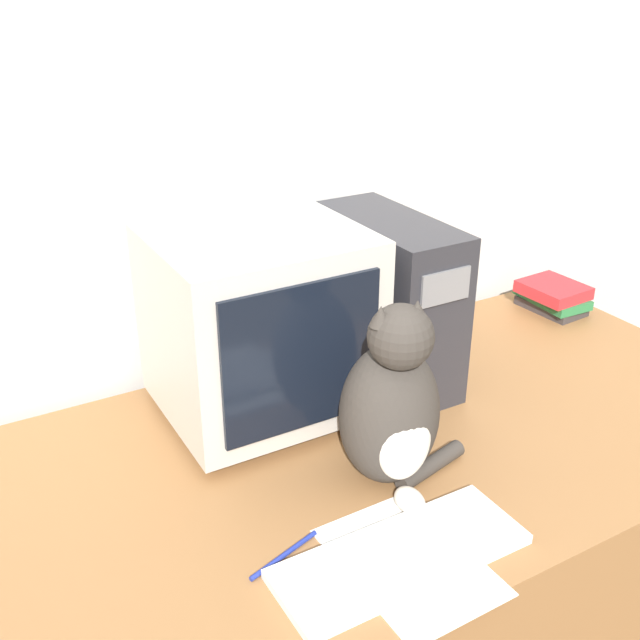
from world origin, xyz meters
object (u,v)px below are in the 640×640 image
(pen, at_px, (284,555))
(cat, at_px, (393,407))
(book_stack, at_px, (552,296))
(crt_monitor, at_px, (260,323))
(computer_tower, at_px, (387,300))
(keyboard, at_px, (401,556))

(pen, bearing_deg, cat, 17.40)
(cat, xyz_separation_m, book_stack, (0.85, 0.42, -0.12))
(crt_monitor, relative_size, pen, 2.86)
(crt_monitor, relative_size, computer_tower, 1.03)
(book_stack, bearing_deg, pen, -155.90)
(keyboard, distance_m, cat, 0.27)
(computer_tower, xyz_separation_m, book_stack, (0.63, 0.07, -0.15))
(keyboard, relative_size, pen, 3.00)
(cat, distance_m, pen, 0.33)
(cat, bearing_deg, computer_tower, 66.52)
(computer_tower, height_order, book_stack, computer_tower)
(book_stack, bearing_deg, crt_monitor, -175.78)
(keyboard, distance_m, pen, 0.20)
(crt_monitor, distance_m, computer_tower, 0.33)
(crt_monitor, distance_m, book_stack, 0.97)
(cat, bearing_deg, pen, -153.16)
(computer_tower, bearing_deg, keyboard, -121.74)
(keyboard, xyz_separation_m, cat, (0.11, 0.19, 0.15))
(crt_monitor, height_order, book_stack, crt_monitor)
(computer_tower, height_order, pen, computer_tower)
(book_stack, xyz_separation_m, pen, (-1.12, -0.50, -0.04))
(crt_monitor, relative_size, keyboard, 0.96)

